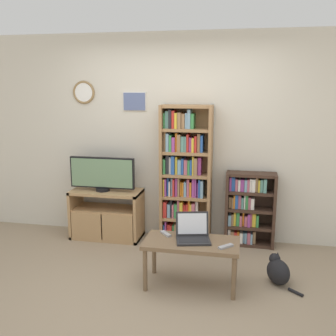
# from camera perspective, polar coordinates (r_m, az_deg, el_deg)

# --- Properties ---
(ground_plane) EXTENTS (18.00, 18.00, 0.00)m
(ground_plane) POSITION_cam_1_polar(r_m,az_deg,el_deg) (3.87, -3.53, -18.43)
(ground_plane) COLOR gray
(wall_back) EXTENTS (6.18, 0.09, 2.60)m
(wall_back) POSITION_cam_1_polar(r_m,az_deg,el_deg) (5.02, 1.10, 4.45)
(wall_back) COLOR beige
(wall_back) RESTS_ON ground_plane
(tv_stand) EXTENTS (0.90, 0.43, 0.63)m
(tv_stand) POSITION_cam_1_polar(r_m,az_deg,el_deg) (5.19, -8.90, -6.61)
(tv_stand) COLOR tan
(tv_stand) RESTS_ON ground_plane
(television) EXTENTS (0.84, 0.18, 0.44)m
(television) POSITION_cam_1_polar(r_m,az_deg,el_deg) (5.05, -9.53, -0.83)
(television) COLOR black
(television) RESTS_ON tv_stand
(bookshelf_tall) EXTENTS (0.63, 0.28, 1.72)m
(bookshelf_tall) POSITION_cam_1_polar(r_m,az_deg,el_deg) (4.91, 2.35, -1.04)
(bookshelf_tall) COLOR #9E754C
(bookshelf_tall) RESTS_ON ground_plane
(bookshelf_short) EXTENTS (0.60, 0.25, 0.92)m
(bookshelf_short) POSITION_cam_1_polar(r_m,az_deg,el_deg) (4.97, 11.46, -5.79)
(bookshelf_short) COLOR #3D281E
(bookshelf_short) RESTS_ON ground_plane
(coffee_table) EXTENTS (0.93, 0.46, 0.47)m
(coffee_table) POSITION_cam_1_polar(r_m,az_deg,el_deg) (3.92, 3.42, -11.33)
(coffee_table) COLOR brown
(coffee_table) RESTS_ON ground_plane
(laptop) EXTENTS (0.38, 0.34, 0.26)m
(laptop) POSITION_cam_1_polar(r_m,az_deg,el_deg) (3.91, 3.62, -9.43)
(laptop) COLOR #232326
(laptop) RESTS_ON coffee_table
(remote_near_laptop) EXTENTS (0.14, 0.15, 0.02)m
(remote_near_laptop) POSITION_cam_1_polar(r_m,az_deg,el_deg) (4.04, -0.34, -9.51)
(remote_near_laptop) COLOR #99999E
(remote_near_laptop) RESTS_ON coffee_table
(remote_far_from_laptop) EXTENTS (0.14, 0.14, 0.02)m
(remote_far_from_laptop) POSITION_cam_1_polar(r_m,az_deg,el_deg) (3.78, 8.39, -11.20)
(remote_far_from_laptop) COLOR #99999E
(remote_far_from_laptop) RESTS_ON coffee_table
(cat) EXTENTS (0.38, 0.41, 0.30)m
(cat) POSITION_cam_1_polar(r_m,az_deg,el_deg) (4.22, 15.63, -14.15)
(cat) COLOR black
(cat) RESTS_ON ground_plane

